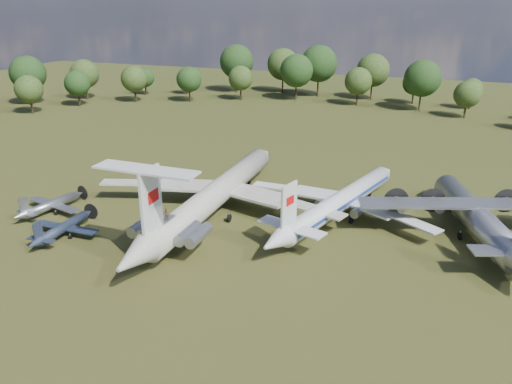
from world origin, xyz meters
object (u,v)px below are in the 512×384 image
(an12_transport, at_px, (476,221))
(tu104_jet, at_px, (340,205))
(small_prop_northwest, at_px, (51,207))
(person_on_il62, at_px, (167,214))
(small_prop_west, at_px, (63,230))
(il62_airliner, at_px, (216,198))

(an12_transport, bearing_deg, tu104_jet, 161.08)
(tu104_jet, xyz_separation_m, small_prop_northwest, (-41.12, -12.92, -1.02))
(tu104_jet, relative_size, person_on_il62, 25.62)
(an12_transport, relative_size, small_prop_west, 2.60)
(an12_transport, xyz_separation_m, small_prop_west, (-52.35, -18.76, -1.31))
(an12_transport, distance_m, small_prop_west, 55.63)
(il62_airliner, height_order, an12_transport, il62_airliner)
(small_prop_northwest, distance_m, person_on_il62, 24.47)
(tu104_jet, bearing_deg, an12_transport, 16.90)
(tu104_jet, bearing_deg, person_on_il62, -116.19)
(il62_airliner, bearing_deg, person_on_il62, -90.00)
(an12_transport, relative_size, person_on_il62, 22.48)
(tu104_jet, distance_m, small_prop_west, 38.91)
(il62_airliner, relative_size, small_prop_northwest, 3.82)
(an12_transport, bearing_deg, small_prop_west, -178.85)
(an12_transport, distance_m, small_prop_northwest, 60.84)
(an12_transport, height_order, small_prop_west, an12_transport)
(small_prop_northwest, height_order, person_on_il62, person_on_il62)
(an12_transport, xyz_separation_m, person_on_il62, (-36.21, -18.75, 3.46))
(tu104_jet, bearing_deg, small_prop_northwest, -145.29)
(small_prop_northwest, bearing_deg, an12_transport, 24.30)
(tu104_jet, bearing_deg, small_prop_west, -133.71)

